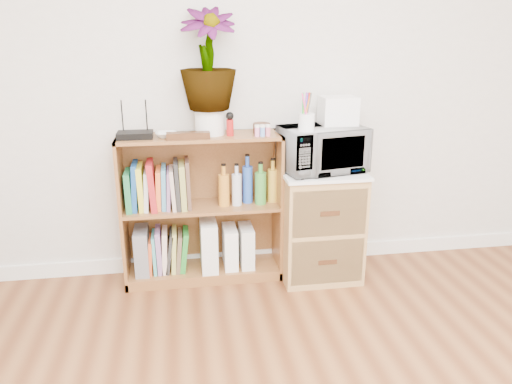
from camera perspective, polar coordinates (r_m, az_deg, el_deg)
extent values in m
cube|color=white|center=(3.51, -0.32, -7.38)|extent=(4.00, 0.02, 0.10)
cube|color=brown|center=(3.19, -6.19, -1.93)|extent=(1.00, 0.30, 0.95)
cube|color=#9E7542|center=(3.28, 7.18, -3.72)|extent=(0.50, 0.45, 0.70)
imported|color=white|center=(3.12, 7.59, 4.90)|extent=(0.56, 0.43, 0.28)
cylinder|color=white|center=(2.94, 5.79, 7.93)|extent=(0.09, 0.09, 0.10)
cube|color=white|center=(3.18, 9.36, 9.18)|extent=(0.22, 0.18, 0.17)
cube|color=black|center=(3.04, -13.65, 6.36)|extent=(0.21, 0.14, 0.04)
imported|color=silver|center=(3.03, -10.22, 6.46)|extent=(0.13, 0.13, 0.03)
cylinder|color=white|center=(3.07, -5.32, 7.96)|extent=(0.18, 0.18, 0.15)
imported|color=#3D772F|center=(3.03, -5.53, 14.88)|extent=(0.33, 0.33, 0.59)
cube|color=#361A0E|center=(2.96, -7.76, 6.39)|extent=(0.25, 0.06, 0.04)
cylinder|color=#A21314|center=(3.02, -2.99, 7.35)|extent=(0.04, 0.04, 0.10)
cylinder|color=#351D0E|center=(3.10, 0.63, 7.31)|extent=(0.11, 0.11, 0.06)
cube|color=#CA708F|center=(3.01, 0.76, 6.85)|extent=(0.10, 0.04, 0.05)
cube|color=slate|center=(3.30, -12.89, -6.51)|extent=(0.09, 0.23, 0.29)
cube|color=white|center=(3.27, -5.43, -5.94)|extent=(0.10, 0.26, 0.33)
cube|color=white|center=(3.29, -2.99, -6.25)|extent=(0.09, 0.22, 0.27)
cube|color=silver|center=(3.31, -1.13, -6.14)|extent=(0.09, 0.22, 0.27)
cube|color=#207942|center=(3.16, -14.32, 0.20)|extent=(0.04, 0.20, 0.24)
cube|color=navy|center=(3.15, -13.68, 0.63)|extent=(0.04, 0.20, 0.29)
cube|color=yellow|center=(3.14, -13.01, 0.53)|extent=(0.04, 0.20, 0.28)
cube|color=beige|center=(3.15, -12.38, 0.29)|extent=(0.04, 0.20, 0.25)
cube|color=#AC1D22|center=(3.14, -11.77, 0.82)|extent=(0.05, 0.20, 0.30)
cube|color=orange|center=(3.14, -11.07, 0.37)|extent=(0.04, 0.20, 0.25)
cube|color=teal|center=(3.14, -10.49, 0.53)|extent=(0.04, 0.20, 0.26)
cube|color=#855C8B|center=(3.14, -9.96, 0.41)|extent=(0.03, 0.20, 0.24)
cube|color=#C4A898|center=(3.14, -9.48, 0.51)|extent=(0.03, 0.20, 0.25)
cube|color=#252525|center=(3.13, -8.99, 0.94)|extent=(0.03, 0.20, 0.30)
cube|color=#9A9847|center=(3.13, -8.36, 0.82)|extent=(0.04, 0.20, 0.28)
cube|color=brown|center=(3.13, -7.78, 1.02)|extent=(0.03, 0.20, 0.30)
cylinder|color=orange|center=(3.15, -3.74, 0.85)|extent=(0.07, 0.07, 0.26)
cylinder|color=silver|center=(3.16, -2.27, 0.91)|extent=(0.06, 0.06, 0.26)
cylinder|color=#264FB2|center=(3.16, -0.95, 1.37)|extent=(0.07, 0.07, 0.31)
cylinder|color=#3C9034|center=(3.18, 0.44, 1.08)|extent=(0.07, 0.07, 0.26)
cylinder|color=gold|center=(3.19, 1.93, 1.23)|extent=(0.07, 0.07, 0.27)
cube|color=#DC5426|center=(3.31, -11.93, -6.99)|extent=(0.03, 0.19, 0.23)
cube|color=teal|center=(3.30, -11.51, -6.74)|extent=(0.02, 0.19, 0.25)
cube|color=#8C6699|center=(3.29, -11.00, -6.48)|extent=(0.04, 0.19, 0.28)
cube|color=beige|center=(3.29, -10.38, -6.53)|extent=(0.04, 0.19, 0.28)
cube|color=#292929|center=(3.29, -9.85, -6.60)|extent=(0.06, 0.19, 0.26)
cube|color=#ABAD50|center=(3.29, -9.36, -6.48)|extent=(0.05, 0.19, 0.28)
cube|color=brown|center=(3.29, -8.80, -6.65)|extent=(0.05, 0.19, 0.25)
cube|color=#228228|center=(3.29, -8.22, -6.51)|extent=(0.07, 0.19, 0.27)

